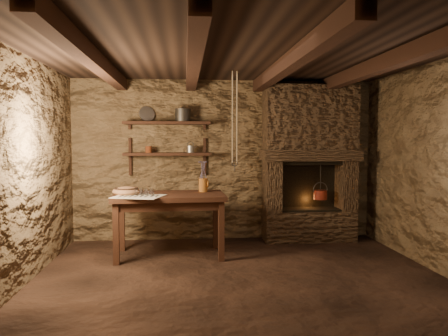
{
  "coord_description": "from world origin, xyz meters",
  "views": [
    {
      "loc": [
        -0.59,
        -4.57,
        1.51
      ],
      "look_at": [
        -0.1,
        0.9,
        1.15
      ],
      "focal_mm": 35.0,
      "sensor_mm": 36.0,
      "label": 1
    }
  ],
  "objects": [
    {
      "name": "small_kettle",
      "position": [
        -0.51,
        1.84,
        1.37
      ],
      "size": [
        0.15,
        0.11,
        0.16
      ],
      "primitive_type": null,
      "rotation": [
        0.0,
        0.0,
        0.02
      ],
      "color": "#A7A6A1",
      "rests_on": "shelf_lower"
    },
    {
      "name": "hanging_ropes",
      "position": [
        0.05,
        1.05,
        1.8
      ],
      "size": [
        0.08,
        0.08,
        1.2
      ],
      "primitive_type": null,
      "color": "#C1AD88",
      "rests_on": "ceiling"
    },
    {
      "name": "shelf_lower",
      "position": [
        -0.85,
        1.84,
        1.3
      ],
      "size": [
        1.25,
        0.3,
        0.04
      ],
      "primitive_type": "cube",
      "color": "black",
      "rests_on": "back_wall"
    },
    {
      "name": "red_pot",
      "position": [
        1.41,
        1.72,
        0.7
      ],
      "size": [
        0.24,
        0.24,
        0.54
      ],
      "rotation": [
        0.0,
        0.0,
        -0.29
      ],
      "color": "maroon",
      "rests_on": "hearth"
    },
    {
      "name": "shelf_upper",
      "position": [
        -0.85,
        1.84,
        1.75
      ],
      "size": [
        1.25,
        0.3,
        0.04
      ],
      "primitive_type": "cube",
      "color": "black",
      "rests_on": "back_wall"
    },
    {
      "name": "stoneware_jug",
      "position": [
        -0.35,
        1.25,
        0.99
      ],
      "size": [
        0.14,
        0.14,
        0.42
      ],
      "rotation": [
        0.0,
        0.0,
        0.16
      ],
      "color": "#96551D",
      "rests_on": "work_table"
    },
    {
      "name": "ceiling",
      "position": [
        0.0,
        0.0,
        2.4
      ],
      "size": [
        4.5,
        4.0,
        0.04
      ],
      "primitive_type": "cube",
      "color": "black",
      "rests_on": "back_wall"
    },
    {
      "name": "wooden_bowl",
      "position": [
        -1.34,
        1.03,
        0.85
      ],
      "size": [
        0.45,
        0.45,
        0.12
      ],
      "primitive_type": "ellipsoid",
      "rotation": [
        0.0,
        0.0,
        0.36
      ],
      "color": "#9D6944",
      "rests_on": "work_table"
    },
    {
      "name": "back_wall",
      "position": [
        0.0,
        2.0,
        1.2
      ],
      "size": [
        4.5,
        0.04,
        2.4
      ],
      "primitive_type": "cube",
      "color": "#493522",
      "rests_on": "floor"
    },
    {
      "name": "front_wall",
      "position": [
        0.0,
        -2.0,
        1.2
      ],
      "size": [
        4.5,
        0.04,
        2.4
      ],
      "primitive_type": "cube",
      "color": "#493522",
      "rests_on": "floor"
    },
    {
      "name": "right_wall",
      "position": [
        2.25,
        0.0,
        1.2
      ],
      "size": [
        0.04,
        4.0,
        2.4
      ],
      "primitive_type": "cube",
      "color": "#493522",
      "rests_on": "floor"
    },
    {
      "name": "iron_stockpot",
      "position": [
        -0.62,
        1.84,
        1.85
      ],
      "size": [
        0.3,
        0.3,
        0.17
      ],
      "primitive_type": "cylinder",
      "rotation": [
        0.0,
        0.0,
        -0.44
      ],
      "color": "#2E2B29",
      "rests_on": "shelf_upper"
    },
    {
      "name": "beam_far_right",
      "position": [
        1.5,
        0.0,
        2.31
      ],
      "size": [
        0.14,
        3.95,
        0.16
      ],
      "primitive_type": "cube",
      "color": "black",
      "rests_on": "ceiling"
    },
    {
      "name": "beam_mid_left",
      "position": [
        -0.5,
        0.0,
        2.31
      ],
      "size": [
        0.14,
        3.95,
        0.16
      ],
      "primitive_type": "cube",
      "color": "black",
      "rests_on": "ceiling"
    },
    {
      "name": "rusty_tin",
      "position": [
        -1.12,
        1.84,
        1.37
      ],
      "size": [
        0.1,
        0.1,
        0.09
      ],
      "primitive_type": "cylinder",
      "rotation": [
        0.0,
        0.0,
        -0.08
      ],
      "color": "#612813",
      "rests_on": "shelf_lower"
    },
    {
      "name": "beam_mid_right",
      "position": [
        0.5,
        0.0,
        2.31
      ],
      "size": [
        0.14,
        3.95,
        0.16
      ],
      "primitive_type": "cube",
      "color": "black",
      "rests_on": "ceiling"
    },
    {
      "name": "tin_pan",
      "position": [
        -1.15,
        1.94,
        1.88
      ],
      "size": [
        0.25,
        0.17,
        0.23
      ],
      "primitive_type": "cylinder",
      "rotation": [
        1.26,
        0.0,
        0.34
      ],
      "color": "#A7A6A1",
      "rests_on": "shelf_upper"
    },
    {
      "name": "pewter_cutlery_row",
      "position": [
        -1.16,
        0.8,
        0.82
      ],
      "size": [
        0.51,
        0.32,
        0.01
      ],
      "primitive_type": null,
      "rotation": [
        0.0,
        0.0,
        -0.3
      ],
      "color": "gray",
      "rests_on": "linen_cloth"
    },
    {
      "name": "beam_far_left",
      "position": [
        -1.5,
        0.0,
        2.31
      ],
      "size": [
        0.14,
        3.95,
        0.16
      ],
      "primitive_type": "cube",
      "color": "black",
      "rests_on": "ceiling"
    },
    {
      "name": "linen_cloth",
      "position": [
        -1.16,
        0.82,
        0.81
      ],
      "size": [
        0.68,
        0.61,
        0.01
      ],
      "primitive_type": "cube",
      "rotation": [
        0.0,
        0.0,
        -0.3
      ],
      "color": "beige",
      "rests_on": "work_table"
    },
    {
      "name": "drinking_glasses",
      "position": [
        -1.14,
        0.93,
        0.86
      ],
      "size": [
        0.18,
        0.06,
        0.07
      ],
      "primitive_type": null,
      "color": "silver",
      "rests_on": "linen_cloth"
    },
    {
      "name": "hearth",
      "position": [
        1.25,
        1.77,
        1.23
      ],
      "size": [
        1.43,
        0.51,
        2.3
      ],
      "color": "#36261B",
      "rests_on": "floor"
    },
    {
      "name": "floor",
      "position": [
        0.0,
        0.0,
        0.0
      ],
      "size": [
        4.5,
        4.5,
        0.0
      ],
      "primitive_type": "plane",
      "color": "black",
      "rests_on": "ground"
    },
    {
      "name": "left_wall",
      "position": [
        -2.25,
        0.0,
        1.2
      ],
      "size": [
        0.04,
        4.0,
        2.4
      ],
      "primitive_type": "cube",
      "color": "#493522",
      "rests_on": "floor"
    },
    {
      "name": "work_table",
      "position": [
        -0.8,
        1.06,
        0.44
      ],
      "size": [
        1.45,
        0.86,
        0.81
      ],
      "rotation": [
        0.0,
        0.0,
        0.04
      ],
      "color": "black",
      "rests_on": "floor"
    }
  ]
}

